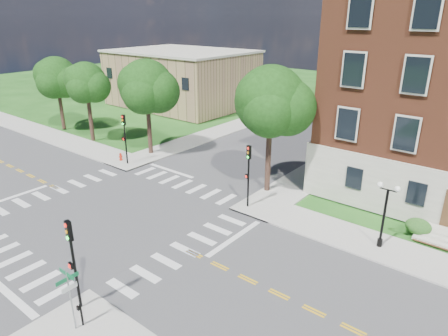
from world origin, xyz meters
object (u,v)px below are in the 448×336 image
Objects in this scene: fire_hydrant at (121,157)px; traffic_signal_ne at (248,168)px; traffic_signal_se at (72,254)px; push_button_post at (81,313)px; street_sign_pole at (69,289)px; traffic_signal_nw at (125,133)px; twin_lamp_west at (385,212)px.

traffic_signal_ne is at bearing -1.47° from fire_hydrant.
traffic_signal_se is 14.15m from traffic_signal_ne.
fire_hydrant is (-15.55, 14.55, -2.72)m from traffic_signal_se.
traffic_signal_ne reaches higher than push_button_post.
traffic_signal_se is 21.47m from fire_hydrant.
traffic_signal_se reaches higher than street_sign_pole.
street_sign_pole is at bearing -44.81° from traffic_signal_nw.
traffic_signal_nw is at bearing 134.92° from traffic_signal_se.
twin_lamp_west is at bearing 61.16° from push_button_post.
twin_lamp_west is 17.98m from street_sign_pole.
traffic_signal_ne reaches higher than street_sign_pole.
traffic_signal_se is 1.00× the size of traffic_signal_nw.
traffic_signal_se is 1.00× the size of traffic_signal_ne.
traffic_signal_ne is 1.00× the size of traffic_signal_nw.
street_sign_pole is at bearing -86.10° from traffic_signal_ne.
traffic_signal_nw is at bearing -7.95° from fire_hydrant.
traffic_signal_nw is 1.13× the size of twin_lamp_west.
push_button_post is at bearing -118.84° from twin_lamp_west.
twin_lamp_west is at bearing 3.94° from traffic_signal_ne.
traffic_signal_se is at bearing -43.10° from fire_hydrant.
traffic_signal_nw reaches higher than push_button_post.
traffic_signal_nw reaches higher than fire_hydrant.
twin_lamp_west is at bearing 56.75° from traffic_signal_se.
twin_lamp_west is 17.75m from push_button_post.
push_button_post is (15.53, -15.05, -2.39)m from traffic_signal_nw.
traffic_signal_nw is 4.00× the size of push_button_post.
traffic_signal_se is 20.31m from traffic_signal_nw.
traffic_signal_ne is 1.55× the size of street_sign_pole.
twin_lamp_west is 5.64× the size of fire_hydrant.
twin_lamp_west is 25.35m from fire_hydrant.
traffic_signal_ne is at bearing -0.92° from traffic_signal_nw.
twin_lamp_west is at bearing 1.03° from traffic_signal_nw.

